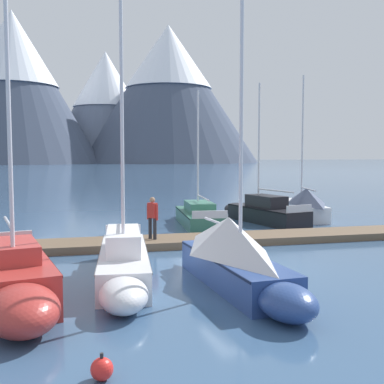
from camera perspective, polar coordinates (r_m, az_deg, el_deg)
The scene contains 13 objects.
ground_plane at distance 15.95m, azimuth 6.38°, elevation -8.80°, with size 700.00×700.00×0.00m, color #38567A.
mountain_central_massif at distance 230.51m, azimuth -20.86°, elevation 12.27°, with size 77.25×77.25×68.19m.
mountain_shoulder_ridge at distance 254.88m, azimuth -10.39°, elevation 10.46°, with size 64.90×64.90×57.70m.
mountain_east_summit at distance 243.10m, azimuth -2.86°, elevation 12.17°, with size 90.30×90.30×68.94m.
dock at distance 19.58m, azimuth 1.72°, elevation -5.85°, with size 23.36×3.52×0.30m.
sailboat_second_berth at distance 12.29m, azimuth -20.84°, elevation -10.04°, with size 2.53×6.16×9.22m.
sailboat_mid_dock_port at distance 13.80m, azimuth -8.29°, elevation -8.47°, with size 2.29×7.07×7.91m.
sailboat_mid_dock_starboard at distance 13.16m, azimuth 5.36°, elevation -7.65°, with size 1.75×6.51×8.64m.
sailboat_far_berth at distance 25.07m, azimuth 0.73°, elevation -2.79°, with size 2.70×7.14×7.06m.
sailboat_outer_slip at distance 26.25m, azimuth 8.44°, elevation -2.31°, with size 2.75×6.73×7.61m.
sailboat_end_of_dock at distance 28.57m, azimuth 13.40°, elevation -1.29°, with size 3.08×6.96×8.38m.
person_on_dock at distance 18.88m, azimuth -4.82°, elevation -2.83°, with size 0.39×0.51×1.69m.
mooring_buoy_channel_marker at distance 8.29m, azimuth -10.87°, elevation -20.33°, with size 0.38×0.38×0.46m.
Camera 1 is at (-6.18, -14.25, 3.65)m, focal length 44.00 mm.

